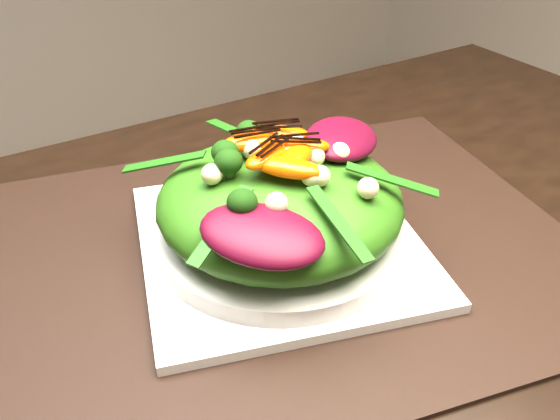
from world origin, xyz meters
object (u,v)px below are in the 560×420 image
placemat (280,249)px  salad_bowl (280,231)px  lettuce_mound (280,201)px  plate_base (280,243)px  orange_segment (272,150)px

placemat → salad_bowl: 0.02m
placemat → lettuce_mound: 0.05m
plate_base → lettuce_mound: (0.00, 0.00, 0.05)m
placemat → lettuce_mound: bearing=45.0°
plate_base → orange_segment: size_ratio=4.23×
lettuce_mound → placemat: bearing=-135.0°
plate_base → salad_bowl: salad_bowl is taller
plate_base → orange_segment: 0.09m
placemat → plate_base: (0.00, 0.00, 0.01)m
placemat → plate_base: 0.01m
salad_bowl → lettuce_mound: (0.00, 0.00, 0.03)m
salad_bowl → orange_segment: (0.00, 0.01, 0.08)m
salad_bowl → orange_segment: orange_segment is taller
plate_base → salad_bowl: (0.00, 0.00, 0.01)m
placemat → orange_segment: (0.00, 0.01, 0.10)m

